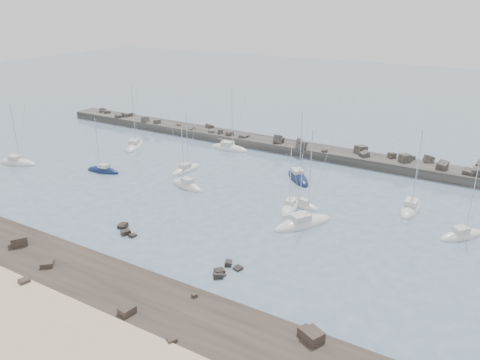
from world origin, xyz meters
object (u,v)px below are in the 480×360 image
Objects in this scene: sailboat_6 at (290,208)px; sailboat_8 at (298,178)px; sailboat_2 at (103,171)px; sailboat_7 at (303,224)px; sailboat_3 at (186,170)px; sailboat_5 at (187,186)px; sailboat_0 at (18,163)px; sailboat_4 at (229,149)px; sailboat_1 at (135,146)px; sailboat_10 at (411,208)px; sailboat_9 at (303,205)px; sailboat_12 at (462,236)px.

sailboat_6 is 0.81× the size of sailboat_8.
sailboat_7 is (42.99, -1.18, 0.00)m from sailboat_2.
sailboat_6 is at bearing -12.95° from sailboat_3.
sailboat_5 is 0.79× the size of sailboat_7.
sailboat_6 is at bearing 8.58° from sailboat_0.
sailboat_5 is 0.88× the size of sailboat_8.
sailboat_1 is at bearing -154.24° from sailboat_4.
sailboat_7 is (61.58, 4.45, -0.00)m from sailboat_0.
sailboat_3 is at bearing -89.83° from sailboat_4.
sailboat_4 is 1.05× the size of sailboat_10.
sailboat_10 is (15.49, 7.81, 0.02)m from sailboat_9.
sailboat_1 is at bearing 167.16° from sailboat_9.
sailboat_8 is at bearing -23.24° from sailboat_4.
sailboat_7 is at bearing -1.57° from sailboat_2.
sailboat_8 reaches higher than sailboat_12.
sailboat_5 is (5.13, -6.77, 0.02)m from sailboat_3.
sailboat_0 is 38.18m from sailboat_5.
sailboat_2 is 0.93× the size of sailboat_5.
sailboat_6 is (25.23, -5.80, 0.00)m from sailboat_3.
sailboat_0 is at bearing -171.42° from sailboat_6.
sailboat_4 is at bearing 138.35° from sailboat_7.
sailboat_0 is 1.10× the size of sailboat_3.
sailboat_3 is 0.79× the size of sailboat_7.
sailboat_3 is at bearing -174.60° from sailboat_10.
sailboat_12 is at bearing 21.08° from sailboat_7.
sailboat_7 is at bearing -18.87° from sailboat_3.
sailboat_0 is 0.92× the size of sailboat_4.
sailboat_5 is at bearing -77.23° from sailboat_4.
sailboat_9 is 23.84m from sailboat_12.
sailboat_7 is at bearing -66.02° from sailboat_9.
sailboat_3 is at bearing -161.11° from sailboat_8.
sailboat_10 reaches higher than sailboat_3.
sailboat_0 is 0.95× the size of sailboat_8.
sailboat_0 is 44.41m from sailboat_4.
sailboat_10 reaches higher than sailboat_2.
sailboat_0 is at bearing -136.48° from sailboat_4.
sailboat_4 reaches higher than sailboat_6.
sailboat_9 is at bearing -175.40° from sailboat_12.
sailboat_7 reaches higher than sailboat_10.
sailboat_1 is 51.67m from sailboat_7.
sailboat_7 reaches higher than sailboat_1.
sailboat_12 is at bearing -35.45° from sailboat_10.
sailboat_6 is at bearing -71.30° from sailboat_8.
sailboat_7 is 1.10× the size of sailboat_8.
sailboat_8 is (53.10, 21.61, -0.00)m from sailboat_0.
sailboat_7 is 1.64× the size of sailboat_9.
sailboat_12 is at bearing 6.12° from sailboat_5.
sailboat_2 is 16.28m from sailboat_3.
sailboat_5 is 1.08× the size of sailboat_6.
sailboat_12 is at bearing -7.02° from sailboat_1.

